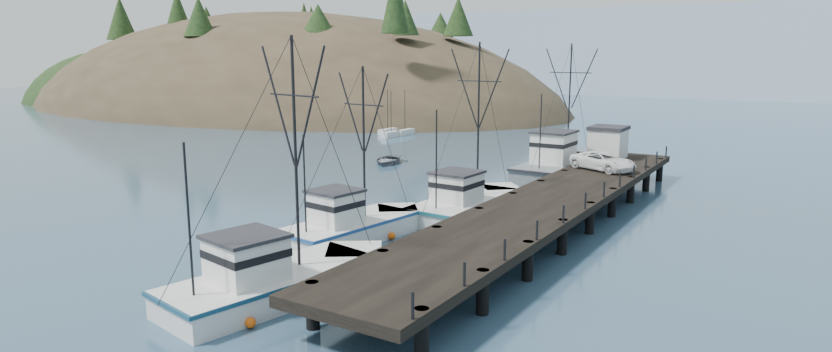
{
  "coord_description": "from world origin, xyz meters",
  "views": [
    {
      "loc": [
        28.16,
        -22.85,
        11.05
      ],
      "look_at": [
        4.19,
        15.46,
        2.5
      ],
      "focal_mm": 28.0,
      "sensor_mm": 36.0,
      "label": 1
    }
  ],
  "objects_px": {
    "trawler_near": "(280,279)",
    "pier_shed": "(608,142)",
    "motorboat": "(388,163)",
    "trawler_mid": "(354,226)",
    "trawler_far": "(469,203)",
    "work_vessel": "(561,167)",
    "pickup_truck": "(603,161)",
    "pier": "(550,202)"
  },
  "relations": [
    {
      "from": "trawler_far",
      "to": "pier_shed",
      "type": "distance_m",
      "value": 18.36
    },
    {
      "from": "pier_shed",
      "to": "trawler_mid",
      "type": "bearing_deg",
      "value": -105.89
    },
    {
      "from": "pier",
      "to": "trawler_mid",
      "type": "distance_m",
      "value": 12.66
    },
    {
      "from": "trawler_far",
      "to": "pier",
      "type": "bearing_deg",
      "value": -3.79
    },
    {
      "from": "trawler_far",
      "to": "work_vessel",
      "type": "distance_m",
      "value": 15.34
    },
    {
      "from": "pier",
      "to": "work_vessel",
      "type": "height_order",
      "value": "work_vessel"
    },
    {
      "from": "trawler_mid",
      "to": "pickup_truck",
      "type": "relative_size",
      "value": 2.03
    },
    {
      "from": "trawler_mid",
      "to": "pier_shed",
      "type": "bearing_deg",
      "value": 74.11
    },
    {
      "from": "pier",
      "to": "work_vessel",
      "type": "bearing_deg",
      "value": 107.24
    },
    {
      "from": "trawler_mid",
      "to": "trawler_far",
      "type": "bearing_deg",
      "value": 71.46
    },
    {
      "from": "pier_shed",
      "to": "motorboat",
      "type": "relative_size",
      "value": 0.65
    },
    {
      "from": "trawler_mid",
      "to": "motorboat",
      "type": "distance_m",
      "value": 27.57
    },
    {
      "from": "trawler_near",
      "to": "work_vessel",
      "type": "height_order",
      "value": "work_vessel"
    },
    {
      "from": "trawler_mid",
      "to": "trawler_far",
      "type": "relative_size",
      "value": 0.88
    },
    {
      "from": "work_vessel",
      "to": "motorboat",
      "type": "height_order",
      "value": "work_vessel"
    },
    {
      "from": "work_vessel",
      "to": "motorboat",
      "type": "distance_m",
      "value": 18.18
    },
    {
      "from": "trawler_near",
      "to": "work_vessel",
      "type": "distance_m",
      "value": 33.77
    },
    {
      "from": "trawler_mid",
      "to": "work_vessel",
      "type": "bearing_deg",
      "value": 80.14
    },
    {
      "from": "trawler_far",
      "to": "trawler_near",
      "type": "bearing_deg",
      "value": -90.67
    },
    {
      "from": "pier_shed",
      "to": "motorboat",
      "type": "xyz_separation_m",
      "value": [
        -21.49,
        -2.93,
        -3.42
      ]
    },
    {
      "from": "trawler_far",
      "to": "motorboat",
      "type": "bearing_deg",
      "value": 139.12
    },
    {
      "from": "work_vessel",
      "to": "pier_shed",
      "type": "xyz_separation_m",
      "value": [
        3.37,
        2.31,
        2.19
      ]
    },
    {
      "from": "pier",
      "to": "trawler_near",
      "type": "distance_m",
      "value": 19.13
    },
    {
      "from": "pier",
      "to": "trawler_mid",
      "type": "relative_size",
      "value": 4.09
    },
    {
      "from": "trawler_mid",
      "to": "work_vessel",
      "type": "height_order",
      "value": "work_vessel"
    },
    {
      "from": "motorboat",
      "to": "trawler_far",
      "type": "bearing_deg",
      "value": -58.42
    },
    {
      "from": "trawler_near",
      "to": "pier_shed",
      "type": "height_order",
      "value": "trawler_near"
    },
    {
      "from": "trawler_near",
      "to": "motorboat",
      "type": "bearing_deg",
      "value": 116.79
    },
    {
      "from": "trawler_mid",
      "to": "pier_shed",
      "type": "xyz_separation_m",
      "value": [
        7.61,
        26.74,
        2.6
      ]
    },
    {
      "from": "pickup_truck",
      "to": "trawler_far",
      "type": "bearing_deg",
      "value": 175.67
    },
    {
      "from": "pier",
      "to": "pickup_truck",
      "type": "height_order",
      "value": "pickup_truck"
    },
    {
      "from": "pickup_truck",
      "to": "motorboat",
      "type": "relative_size",
      "value": 1.08
    },
    {
      "from": "trawler_near",
      "to": "work_vessel",
      "type": "xyz_separation_m",
      "value": [
        1.4,
        33.74,
        0.41
      ]
    },
    {
      "from": "work_vessel",
      "to": "motorboat",
      "type": "bearing_deg",
      "value": -178.04
    },
    {
      "from": "pier",
      "to": "trawler_near",
      "type": "relative_size",
      "value": 3.59
    },
    {
      "from": "trawler_mid",
      "to": "work_vessel",
      "type": "xyz_separation_m",
      "value": [
        4.25,
        24.43,
        0.41
      ]
    },
    {
      "from": "trawler_far",
      "to": "pier_shed",
      "type": "bearing_deg",
      "value": 75.51
    },
    {
      "from": "trawler_mid",
      "to": "trawler_far",
      "type": "xyz_separation_m",
      "value": [
        3.07,
        9.14,
        0.0
      ]
    },
    {
      "from": "pier",
      "to": "pickup_truck",
      "type": "distance_m",
      "value": 11.65
    },
    {
      "from": "trawler_mid",
      "to": "trawler_far",
      "type": "distance_m",
      "value": 9.64
    },
    {
      "from": "trawler_mid",
      "to": "motorboat",
      "type": "xyz_separation_m",
      "value": [
        -13.88,
        23.81,
        -0.82
      ]
    },
    {
      "from": "trawler_far",
      "to": "pier_shed",
      "type": "xyz_separation_m",
      "value": [
        4.55,
        17.6,
        2.6
      ]
    }
  ]
}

